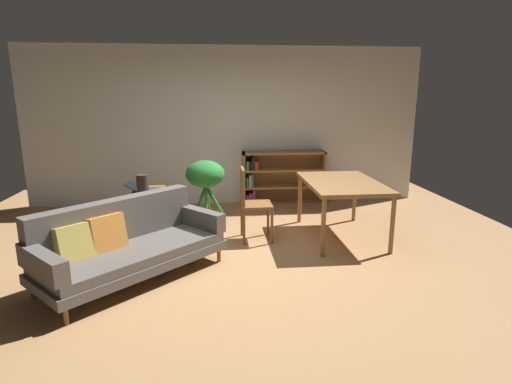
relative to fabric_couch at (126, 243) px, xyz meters
name	(u,v)px	position (x,y,z in m)	size (l,w,h in m)	color
ground_plane	(235,260)	(1.16, 0.33, -0.38)	(8.16, 8.16, 0.00)	#A87A4C
back_wall_panel	(226,127)	(1.16, 3.03, 0.97)	(6.80, 0.10, 2.70)	silver
fabric_couch	(126,243)	(0.00, 0.00, 0.00)	(1.98, 1.93, 0.81)	brown
media_console	(147,212)	(-0.02, 1.56, -0.11)	(0.43, 1.15, 0.55)	brown
open_laptop	(144,189)	(-0.07, 1.70, 0.19)	(0.47, 0.36, 0.12)	#333338
desk_speaker	(143,186)	(-0.03, 1.37, 0.31)	(0.16, 0.16, 0.30)	#2D2823
potted_floor_plant	(205,180)	(0.81, 1.58, 0.33)	(0.55, 0.55, 0.99)	#9E9389
dining_table	(342,186)	(2.64, 1.02, 0.32)	(0.95, 1.47, 0.77)	olive
dining_chair_near	(251,200)	(1.41, 1.01, 0.16)	(0.40, 0.41, 0.98)	brown
bookshelf	(279,178)	(2.08, 2.85, 0.08)	(1.44, 0.32, 0.93)	olive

